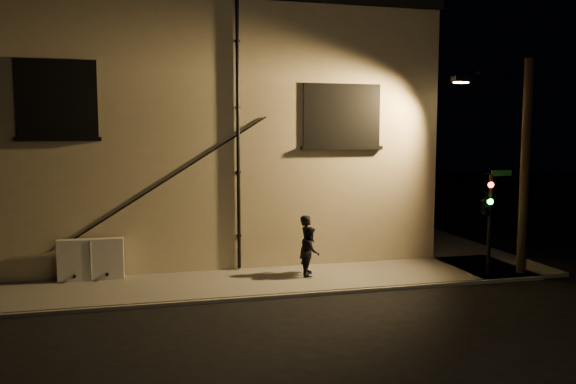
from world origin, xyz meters
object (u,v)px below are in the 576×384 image
object	(u,v)px
pedestrian_a	(307,245)
traffic_signal	(487,205)
streetlamp_pole	(520,161)
utility_cabinet	(91,259)
pedestrian_b	(310,251)

from	to	relation	value
pedestrian_a	traffic_signal	world-z (taller)	traffic_signal
traffic_signal	streetlamp_pole	bearing A→B (deg)	-0.07
utility_cabinet	pedestrian_b	world-z (taller)	pedestrian_b
pedestrian_a	traffic_signal	size ratio (longest dim) A/B	0.57
pedestrian_b	streetlamp_pole	size ratio (longest dim) A/B	0.22
pedestrian_a	streetlamp_pole	bearing A→B (deg)	-79.35
pedestrian_a	pedestrian_b	world-z (taller)	pedestrian_a
pedestrian_b	streetlamp_pole	bearing A→B (deg)	-82.34
utility_cabinet	traffic_signal	xyz separation A→B (m)	(11.57, -2.20, 1.52)
pedestrian_a	pedestrian_b	size ratio (longest dim) A/B	1.21
pedestrian_b	pedestrian_a	bearing A→B (deg)	21.61
pedestrian_a	traffic_signal	bearing A→B (deg)	-81.87
traffic_signal	utility_cabinet	bearing A→B (deg)	169.22
pedestrian_a	streetlamp_pole	xyz separation A→B (m)	(6.33, -1.40, 2.54)
pedestrian_a	pedestrian_b	xyz separation A→B (m)	(0.02, -0.27, -0.16)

